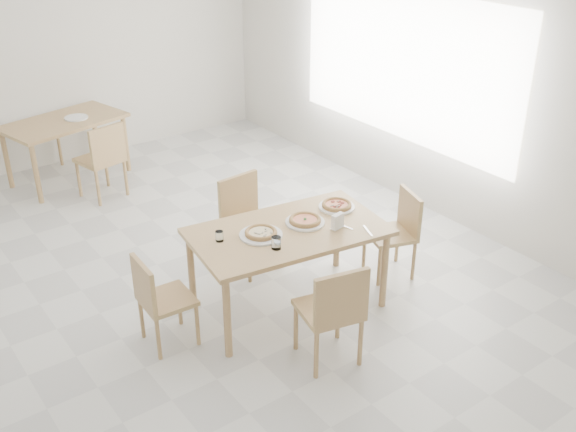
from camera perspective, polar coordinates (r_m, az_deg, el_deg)
room at (r=7.51m, az=9.63°, el=12.45°), size 7.28×7.00×7.00m
main_table at (r=5.55m, az=-0.00°, el=-1.86°), size 1.70×1.11×0.75m
chair_south at (r=5.00m, az=3.89°, el=-7.81°), size 0.51×0.51×0.87m
chair_north at (r=6.26m, az=-3.55°, el=0.02°), size 0.47×0.47×0.88m
chair_west at (r=5.31m, az=-10.97°, el=-6.69°), size 0.40×0.40×0.78m
chair_east at (r=6.22m, az=9.31°, el=-0.98°), size 0.51×0.51×0.81m
plate_margherita at (r=5.61m, az=1.45°, el=-0.53°), size 0.33×0.33×0.02m
plate_mushroom at (r=5.42m, az=-2.30°, el=-1.61°), size 0.35×0.35×0.02m
plate_pepperoni at (r=5.87m, az=4.14°, el=0.77°), size 0.32×0.32×0.02m
pizza_margherita at (r=5.60m, az=1.45°, el=-0.32°), size 0.36×0.36×0.03m
pizza_mushroom at (r=5.40m, az=-2.31°, el=-1.40°), size 0.30×0.30×0.03m
pizza_pepperoni at (r=5.86m, az=4.15°, el=0.97°), size 0.34×0.34×0.03m
tumbler_a at (r=5.22m, az=-1.00°, el=-2.29°), size 0.08×0.08×0.10m
tumbler_b at (r=5.35m, az=-5.83°, el=-1.71°), size 0.06×0.06×0.08m
napkin_holder at (r=5.50m, az=4.22°, el=-0.51°), size 0.13×0.08×0.14m
fork_a at (r=5.57m, az=4.82°, el=-0.87°), size 0.05×0.17×0.01m
fork_b at (r=5.52m, az=6.78°, el=-1.26°), size 0.08×0.18×0.01m
second_table at (r=8.46m, az=-18.43°, el=7.11°), size 1.51×1.07×0.75m
chair_back_s at (r=7.85m, az=-15.36°, el=4.92°), size 0.52×0.52×0.89m
chair_back_n at (r=9.10m, az=-21.00°, el=7.20°), size 0.54×0.54×0.91m
plate_empty at (r=8.44m, az=-17.50°, el=7.95°), size 0.27×0.27×0.02m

